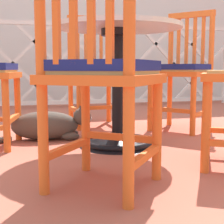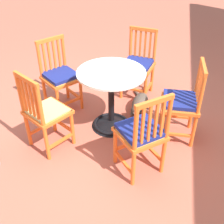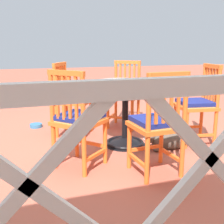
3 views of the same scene
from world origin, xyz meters
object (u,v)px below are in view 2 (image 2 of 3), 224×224
at_px(orange_chair_tucked_in, 45,113).
at_px(orange_chair_at_corner, 138,65).
at_px(cafe_table, 111,106).
at_px(orange_chair_facing_out, 141,134).
at_px(orange_chair_by_planter, 182,103).
at_px(orange_chair_near_fence, 60,77).
at_px(tabby_cat, 139,104).

height_order(orange_chair_tucked_in, orange_chair_at_corner, same).
relative_size(cafe_table, orange_chair_facing_out, 0.83).
bearing_deg(orange_chair_at_corner, orange_chair_by_planter, 35.68).
height_order(orange_chair_near_fence, tabby_cat, orange_chair_near_fence).
bearing_deg(orange_chair_facing_out, orange_chair_at_corner, -170.87).
height_order(orange_chair_near_fence, orange_chair_facing_out, same).
xyz_separation_m(orange_chair_by_planter, orange_chair_at_corner, (-0.83, -0.59, 0.00)).
distance_m(orange_chair_facing_out, tabby_cat, 1.08).
bearing_deg(orange_chair_by_planter, orange_chair_tucked_in, -70.81).
relative_size(cafe_table, orange_chair_at_corner, 0.83).
distance_m(orange_chair_near_fence, orange_chair_by_planter, 1.53).
bearing_deg(orange_chair_near_fence, cafe_table, 69.80).
bearing_deg(tabby_cat, orange_chair_near_fence, -83.09).
bearing_deg(cafe_table, orange_chair_tucked_in, -50.04).
relative_size(orange_chair_tucked_in, orange_chair_at_corner, 1.00).
distance_m(orange_chair_by_planter, tabby_cat, 0.73).
height_order(orange_chair_tucked_in, orange_chair_facing_out, same).
xyz_separation_m(cafe_table, orange_chair_at_corner, (-0.81, 0.20, 0.16)).
relative_size(orange_chair_facing_out, tabby_cat, 1.24).
distance_m(cafe_table, orange_chair_tucked_in, 0.78).
height_order(orange_chair_tucked_in, tabby_cat, orange_chair_tucked_in).
bearing_deg(orange_chair_by_planter, orange_chair_facing_out, -30.53).
distance_m(cafe_table, orange_chair_by_planter, 0.80).
relative_size(cafe_table, orange_chair_near_fence, 0.83).
bearing_deg(tabby_cat, orange_chair_tucked_in, -44.96).
height_order(cafe_table, orange_chair_by_planter, orange_chair_by_planter).
bearing_deg(orange_chair_tucked_in, orange_chair_at_corner, 148.96).
xyz_separation_m(orange_chair_tucked_in, orange_chair_by_planter, (-0.48, 1.38, 0.01)).
xyz_separation_m(cafe_table, orange_chair_by_planter, (0.02, 0.79, 0.16)).
xyz_separation_m(orange_chair_near_fence, orange_chair_at_corner, (-0.55, 0.91, 0.00)).
xyz_separation_m(cafe_table, orange_chair_tucked_in, (0.49, -0.59, 0.15)).
bearing_deg(orange_chair_facing_out, tabby_cat, -172.24).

